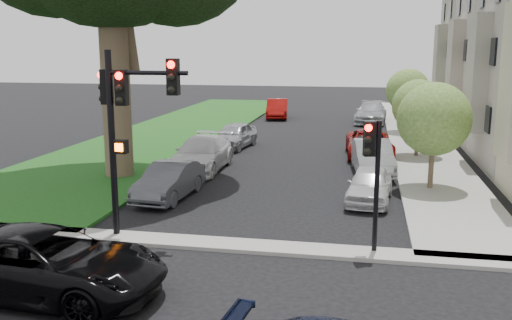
% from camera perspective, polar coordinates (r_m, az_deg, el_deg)
% --- Properties ---
extents(ground, '(140.00, 140.00, 0.00)m').
position_cam_1_polar(ground, '(14.94, -3.74, -11.29)').
color(ground, black).
rests_on(ground, ground).
extents(grass_strip, '(8.00, 44.00, 0.12)m').
position_cam_1_polar(grass_strip, '(39.79, -7.52, 3.02)').
color(grass_strip, '#275921').
rests_on(grass_strip, ground).
extents(sidewalk_right, '(3.50, 44.00, 0.12)m').
position_cam_1_polar(sidewalk_right, '(37.89, 15.72, 2.27)').
color(sidewalk_right, '#A5A39F').
rests_on(sidewalk_right, ground).
extents(sidewalk_cross, '(60.00, 1.00, 0.12)m').
position_cam_1_polar(sidewalk_cross, '(16.73, -1.99, -8.53)').
color(sidewalk_cross, '#A5A39F').
rests_on(sidewalk_cross, ground).
extents(house_d, '(7.70, 7.55, 15.97)m').
position_cam_1_polar(house_d, '(44.73, 22.99, 11.98)').
color(house_d, '#A5A09B').
rests_on(house_d, ground).
extents(small_tree_a, '(2.92, 2.92, 4.37)m').
position_cam_1_polar(small_tree_a, '(23.62, 17.38, 3.93)').
color(small_tree_a, brown).
rests_on(small_tree_a, ground).
extents(small_tree_b, '(2.73, 2.73, 4.09)m').
position_cam_1_polar(small_tree_b, '(30.59, 15.97, 5.23)').
color(small_tree_b, brown).
rests_on(small_tree_b, ground).
extents(small_tree_c, '(2.87, 2.87, 4.30)m').
position_cam_1_polar(small_tree_c, '(39.14, 14.95, 6.72)').
color(small_tree_c, brown).
rests_on(small_tree_c, ground).
extents(traffic_signal_main, '(2.74, 0.70, 5.64)m').
position_cam_1_polar(traffic_signal_main, '(17.13, -12.94, 4.84)').
color(traffic_signal_main, black).
rests_on(traffic_signal_main, ground).
extents(traffic_signal_secondary, '(0.51, 0.41, 3.77)m').
position_cam_1_polar(traffic_signal_secondary, '(15.83, 11.61, -0.23)').
color(traffic_signal_secondary, black).
rests_on(traffic_signal_secondary, ground).
extents(car_cross_near, '(5.84, 2.96, 1.58)m').
position_cam_1_polar(car_cross_near, '(14.29, -20.31, -9.66)').
color(car_cross_near, black).
rests_on(car_cross_near, ground).
extents(car_parked_0, '(1.88, 3.98, 1.32)m').
position_cam_1_polar(car_parked_0, '(21.68, 11.29, -2.45)').
color(car_parked_0, silver).
rests_on(car_parked_0, ground).
extents(car_parked_1, '(2.11, 4.76, 1.52)m').
position_cam_1_polar(car_parked_1, '(26.54, 11.56, 0.28)').
color(car_parked_1, '#999BA0').
rests_on(car_parked_1, ground).
extents(car_parked_2, '(2.65, 5.18, 1.40)m').
position_cam_1_polar(car_parked_2, '(30.44, 11.28, 1.57)').
color(car_parked_2, maroon).
rests_on(car_parked_2, ground).
extents(car_parked_4, '(2.59, 5.53, 1.56)m').
position_cam_1_polar(car_parked_4, '(44.13, 11.42, 4.64)').
color(car_parked_4, '#999BA0').
rests_on(car_parked_4, ground).
extents(car_parked_5, '(1.73, 4.26, 1.38)m').
position_cam_1_polar(car_parked_5, '(21.97, -8.68, -2.10)').
color(car_parked_5, '#3F4247').
rests_on(car_parked_5, ground).
extents(car_parked_6, '(2.20, 5.37, 1.56)m').
position_cam_1_polar(car_parked_6, '(26.81, -5.48, 0.61)').
color(car_parked_6, silver).
rests_on(car_parked_6, ground).
extents(car_parked_7, '(2.25, 4.44, 1.45)m').
position_cam_1_polar(car_parked_7, '(32.67, -2.20, 2.48)').
color(car_parked_7, '#999BA0').
rests_on(car_parked_7, ground).
extents(car_parked_9, '(2.20, 4.83, 1.53)m').
position_cam_1_polar(car_parked_9, '(46.39, 2.13, 5.16)').
color(car_parked_9, maroon).
rests_on(car_parked_9, ground).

